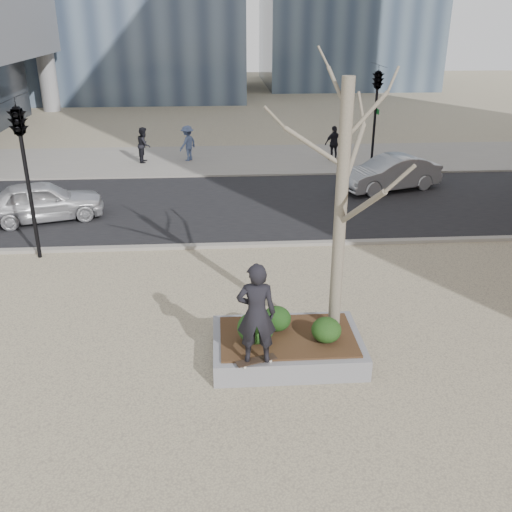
{
  "coord_description": "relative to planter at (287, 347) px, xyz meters",
  "views": [
    {
      "loc": [
        -0.31,
        -9.88,
        6.51
      ],
      "look_at": [
        0.5,
        2.0,
        1.4
      ],
      "focal_mm": 40.0,
      "sensor_mm": 36.0,
      "label": 1
    }
  ],
  "objects": [
    {
      "name": "pedestrian_c",
      "position": [
        4.18,
        16.51,
        0.6
      ],
      "size": [
        1.02,
        0.67,
        1.61
      ],
      "primitive_type": "imported",
      "rotation": [
        0.0,
        0.0,
        3.46
      ],
      "color": "black",
      "rests_on": "far_sidewalk"
    },
    {
      "name": "skateboarder",
      "position": [
        -0.69,
        -0.88,
        1.29
      ],
      "size": [
        0.75,
        0.52,
        1.97
      ],
      "primitive_type": "imported",
      "rotation": [
        0.0,
        0.0,
        3.08
      ],
      "color": "black",
      "rests_on": "skateboard"
    },
    {
      "name": "police_car",
      "position": [
        -7.2,
        8.79,
        0.46
      ],
      "size": [
        4.22,
        2.63,
        1.34
      ],
      "primitive_type": "imported",
      "rotation": [
        0.0,
        0.0,
        1.86
      ],
      "color": "silver",
      "rests_on": "street"
    },
    {
      "name": "car_silver",
      "position": [
        5.43,
        11.55,
        0.46
      ],
      "size": [
        4.25,
        2.6,
        1.32
      ],
      "primitive_type": "imported",
      "rotation": [
        0.0,
        0.0,
        5.04
      ],
      "color": "#9A9DA2",
      "rests_on": "street"
    },
    {
      "name": "planter",
      "position": [
        0.0,
        0.0,
        0.0
      ],
      "size": [
        3.0,
        2.0,
        0.45
      ],
      "primitive_type": "cube",
      "color": "gray",
      "rests_on": "ground"
    },
    {
      "name": "shrub_middle",
      "position": [
        -0.2,
        0.26,
        0.52
      ],
      "size": [
        0.59,
        0.59,
        0.51
      ],
      "primitive_type": "ellipsoid",
      "color": "#133C13",
      "rests_on": "planter_mulch"
    },
    {
      "name": "pedestrian_a",
      "position": [
        -4.7,
        16.75,
        0.61
      ],
      "size": [
        0.66,
        0.82,
        1.62
      ],
      "primitive_type": "imported",
      "rotation": [
        0.0,
        0.0,
        1.51
      ],
      "color": "black",
      "rests_on": "far_sidewalk"
    },
    {
      "name": "sycamore_tree",
      "position": [
        1.0,
        0.3,
        3.56
      ],
      "size": [
        2.8,
        2.8,
        6.6
      ],
      "primitive_type": null,
      "color": "gray",
      "rests_on": "planter_mulch"
    },
    {
      "name": "skateboard",
      "position": [
        -0.69,
        -0.88,
        0.26
      ],
      "size": [
        0.8,
        0.45,
        0.08
      ],
      "primitive_type": null,
      "rotation": [
        0.0,
        0.0,
        0.34
      ],
      "color": "black",
      "rests_on": "planter"
    },
    {
      "name": "far_sidewalk",
      "position": [
        -1.0,
        17.0,
        -0.21
      ],
      "size": [
        60.0,
        6.0,
        0.02
      ],
      "primitive_type": "cube",
      "color": "gray",
      "rests_on": "ground"
    },
    {
      "name": "traffic_light_far",
      "position": [
        5.5,
        14.6,
        2.02
      ],
      "size": [
        0.6,
        2.48,
        4.5
      ],
      "primitive_type": null,
      "color": "black",
      "rests_on": "ground"
    },
    {
      "name": "ground",
      "position": [
        -1.0,
        0.0,
        -0.23
      ],
      "size": [
        120.0,
        120.0,
        0.0
      ],
      "primitive_type": "plane",
      "color": "tan",
      "rests_on": "ground"
    },
    {
      "name": "shrub_left",
      "position": [
        -0.65,
        -0.17,
        0.58
      ],
      "size": [
        0.73,
        0.73,
        0.62
      ],
      "primitive_type": "ellipsoid",
      "color": "#133511",
      "rests_on": "planter_mulch"
    },
    {
      "name": "street",
      "position": [
        -1.0,
        10.0,
        -0.21
      ],
      "size": [
        60.0,
        8.0,
        0.02
      ],
      "primitive_type": "cube",
      "color": "black",
      "rests_on": "ground"
    },
    {
      "name": "traffic_light_near",
      "position": [
        -6.5,
        5.6,
        2.02
      ],
      "size": [
        0.6,
        2.48,
        4.5
      ],
      "primitive_type": null,
      "color": "black",
      "rests_on": "ground"
    },
    {
      "name": "planter_mulch",
      "position": [
        0.0,
        0.0,
        0.25
      ],
      "size": [
        2.7,
        1.7,
        0.04
      ],
      "primitive_type": "cube",
      "color": "#382314",
      "rests_on": "planter"
    },
    {
      "name": "shrub_right",
      "position": [
        0.74,
        -0.25,
        0.52
      ],
      "size": [
        0.59,
        0.59,
        0.5
      ],
      "primitive_type": "ellipsoid",
      "color": "#123711",
      "rests_on": "planter_mulch"
    },
    {
      "name": "pedestrian_b",
      "position": [
        -2.7,
        16.93,
        0.61
      ],
      "size": [
        1.11,
        1.21,
        1.63
      ],
      "primitive_type": "imported",
      "rotation": [
        0.0,
        0.0,
        4.08
      ],
      "color": "#46567E",
      "rests_on": "far_sidewalk"
    }
  ]
}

